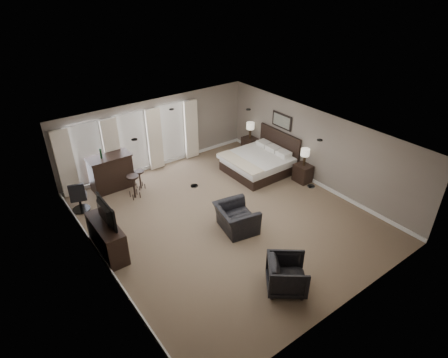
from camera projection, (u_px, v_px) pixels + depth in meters
room at (227, 181)px, 10.72m from camera, size 7.60×8.60×2.64m
window_bay at (134, 144)px, 13.11m from camera, size 5.25×0.20×2.30m
bed at (257, 156)px, 13.48m from camera, size 2.14×2.05×1.36m
nightstand_near at (303, 173)px, 13.12m from camera, size 0.47×0.58×0.63m
nightstand_far at (250, 145)px, 15.13m from camera, size 0.47×0.57×0.62m
lamp_near at (305, 157)px, 12.80m from camera, size 0.30×0.30×0.62m
lamp_far at (250, 130)px, 14.81m from camera, size 0.32×0.32×0.65m
wall_art at (282, 121)px, 13.52m from camera, size 0.04×0.96×0.56m
dresser at (107, 238)px, 9.80m from camera, size 0.52×1.60×0.93m
tv at (104, 221)px, 9.53m from camera, size 0.65×1.12×0.15m
armchair_near at (236, 214)px, 10.64m from camera, size 0.97×1.29×1.02m
armchair_far at (287, 273)px, 8.69m from camera, size 1.21×1.22×0.92m
bar_counter at (111, 172)px, 12.57m from camera, size 1.40×0.73×1.22m
bar_stool_left at (134, 187)px, 12.14m from camera, size 0.41×0.41×0.81m
bar_stool_right at (140, 180)px, 12.68m from camera, size 0.40×0.40×0.68m
desk_chair at (79, 196)px, 11.46m from camera, size 0.67×0.67×1.05m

